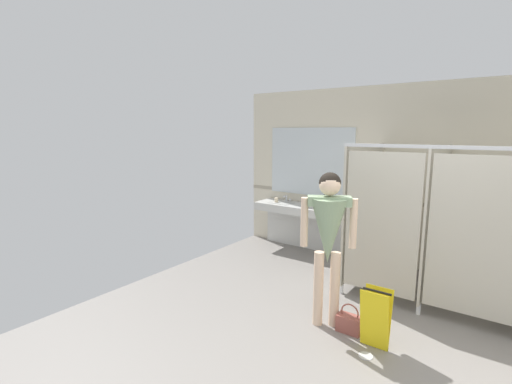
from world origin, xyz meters
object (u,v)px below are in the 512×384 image
wet_floor_sign (376,318)px  handbag (349,323)px  paper_cup (276,200)px  soap_dispenser (324,201)px  person_standing (328,230)px

wet_floor_sign → handbag: bearing=159.1°
handbag → paper_cup: (-2.26, 2.03, 0.79)m
handbag → soap_dispenser: bearing=121.9°
handbag → soap_dispenser: soap_dispenser is taller
handbag → soap_dispenser: size_ratio=1.56×
handbag → paper_cup: 3.14m
person_standing → handbag: (0.28, 0.01, -1.00)m
person_standing → wet_floor_sign: bearing=-10.8°
paper_cup → wet_floor_sign: paper_cup is taller
handbag → paper_cup: paper_cup is taller
soap_dispenser → paper_cup: bearing=-166.6°
paper_cup → person_standing: bearing=-45.8°
person_standing → paper_cup: 2.85m
soap_dispenser → wet_floor_sign: bearing=-54.1°
handbag → wet_floor_sign: wet_floor_sign is taller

